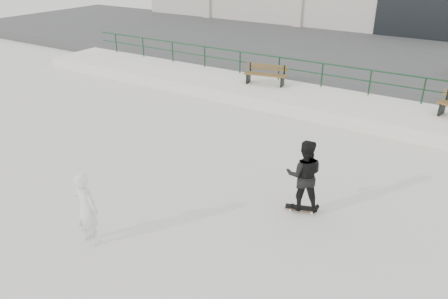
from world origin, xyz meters
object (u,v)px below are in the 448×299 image
Objects in this scene: bench_left at (266,75)px; seated_skater at (87,209)px; standing_skater at (304,175)px; skateboard at (301,208)px.

bench_left is 1.11× the size of seated_skater.
standing_skater reaches higher than bench_left.
standing_skater is at bearing -131.10° from seated_skater.
skateboard is 5.06m from seated_skater.
bench_left is at bearing 104.11° from skateboard.
standing_skater is 5.01m from seated_skater.
standing_skater is (0.00, -0.00, 0.92)m from skateboard.
standing_skater is (5.05, -7.59, 0.08)m from bench_left.
skateboard is 0.92m from standing_skater.
bench_left is 1.04× the size of standing_skater.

